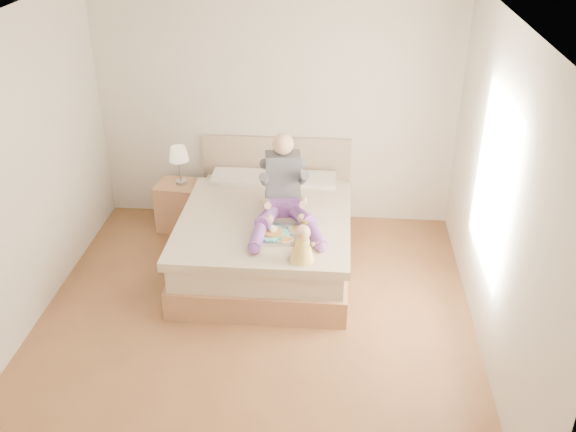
# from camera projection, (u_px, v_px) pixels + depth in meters

# --- Properties ---
(room) EXTENTS (4.02, 4.22, 2.71)m
(room) POSITION_uv_depth(u_px,v_px,m) (260.00, 173.00, 5.17)
(room) COLOR brown
(room) RESTS_ON ground
(bed) EXTENTS (1.70, 2.18, 1.00)m
(bed) POSITION_uv_depth(u_px,v_px,m) (267.00, 233.00, 6.69)
(bed) COLOR #936444
(bed) RESTS_ON ground
(nightstand) EXTENTS (0.49, 0.45, 0.55)m
(nightstand) POSITION_uv_depth(u_px,v_px,m) (179.00, 206.00, 7.33)
(nightstand) COLOR #936444
(nightstand) RESTS_ON ground
(lamp) EXTENTS (0.22, 0.22, 0.44)m
(lamp) POSITION_uv_depth(u_px,v_px,m) (179.00, 156.00, 7.04)
(lamp) COLOR #B1B4B8
(lamp) RESTS_ON nightstand
(adult) EXTENTS (0.72, 1.07, 0.85)m
(adult) POSITION_uv_depth(u_px,v_px,m) (284.00, 195.00, 6.27)
(adult) COLOR #68388D
(adult) RESTS_ON bed
(tray) EXTENTS (0.53, 0.43, 0.14)m
(tray) POSITION_uv_depth(u_px,v_px,m) (283.00, 232.00, 6.05)
(tray) COLOR #B1B4B8
(tray) RESTS_ON bed
(baby) EXTENTS (0.24, 0.32, 0.35)m
(baby) POSITION_uv_depth(u_px,v_px,m) (302.00, 246.00, 5.63)
(baby) COLOR #EDBD4B
(baby) RESTS_ON bed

